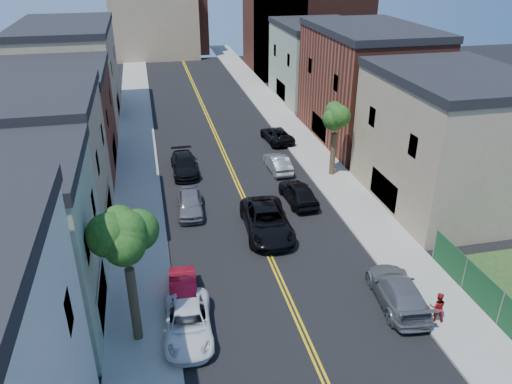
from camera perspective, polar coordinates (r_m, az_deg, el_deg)
sidewalk_left at (r=48.16m, az=-13.71°, el=5.08°), size 3.20×100.00×0.15m
sidewalk_right at (r=50.21m, az=4.65°, el=6.65°), size 3.20×100.00×0.15m
curb_left at (r=48.14m, az=-11.63°, el=5.29°), size 0.30×100.00×0.15m
curb_right at (r=49.74m, az=2.71°, el=6.51°), size 0.30×100.00×0.15m
bldg_left_tan_near at (r=33.44m, az=-24.81°, el=1.88°), size 9.00×10.00×9.00m
bldg_left_brick at (r=43.74m, az=-22.26°, el=7.14°), size 9.00×12.00×8.00m
bldg_left_tan_far at (r=56.91m, az=-20.55°, el=12.38°), size 9.00×16.00×9.50m
bldg_right_tan at (r=37.64m, az=21.12°, el=5.19°), size 9.00×12.00×9.00m
bldg_right_brick at (r=49.13m, az=12.53°, el=11.68°), size 9.00×14.00×10.00m
bldg_right_palegrn at (r=61.91m, az=7.05°, el=14.38°), size 9.00×12.00×8.50m
church at (r=76.24m, az=5.04°, el=19.02°), size 16.20×14.20×22.60m
backdrop_left at (r=87.78m, az=-11.65°, el=18.77°), size 14.00×8.00×12.00m
backdrop_center at (r=92.06m, az=-9.08°, el=18.67°), size 10.00×8.00×10.00m
tree_left_mid at (r=21.79m, az=-15.02°, el=-3.22°), size 5.20×5.20×9.29m
tree_right_far at (r=39.51m, az=9.24°, el=9.54°), size 4.40×4.40×8.03m
red_sedan at (r=26.93m, az=-8.33°, el=-11.33°), size 1.61×4.12×1.34m
white_pickup at (r=25.02m, az=-7.81°, el=-14.67°), size 2.60×5.09×1.38m
grey_car_left at (r=35.28m, az=-7.58°, el=-1.28°), size 2.06×4.51×1.50m
black_car_left at (r=41.62m, az=-8.24°, el=3.13°), size 2.10×5.09×1.47m
grey_car_right at (r=27.58m, az=15.99°, el=-10.90°), size 2.75×5.54×1.55m
black_car_right at (r=36.52m, az=4.89°, el=-0.04°), size 2.13×4.77×1.59m
silver_car_right at (r=41.66m, az=2.52°, el=3.35°), size 1.62×4.27×1.39m
dark_car_right_far at (r=48.15m, az=2.40°, el=6.58°), size 2.63×4.96×1.33m
black_suv_lane at (r=32.54m, az=1.24°, el=-3.35°), size 3.19×6.37×1.73m
pedestrian_right at (r=26.83m, az=20.14°, el=-12.29°), size 0.97×0.89×1.63m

